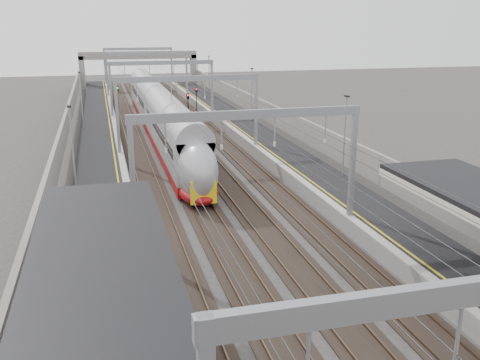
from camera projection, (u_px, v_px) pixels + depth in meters
platform_left at (100, 152)px, 49.99m from camera, size 4.00×120.00×1.00m
platform_right at (263, 142)px, 53.88m from camera, size 4.00×120.00×1.00m
tracks at (185, 151)px, 52.06m from camera, size 11.40×140.00×0.20m
overhead_line at (173, 81)px, 56.48m from camera, size 13.00×140.00×6.60m
overbridge at (139, 60)px, 101.61m from camera, size 22.00×2.20×6.90m
wall_left at (63, 142)px, 48.90m from camera, size 0.30×120.00×3.20m
wall_right at (294, 130)px, 54.35m from camera, size 0.30×120.00×3.20m
train at (161, 120)px, 56.80m from camera, size 2.79×50.75×4.40m
signal_green at (118, 94)px, 75.37m from camera, size 0.32×0.32×3.48m
signal_red_near at (188, 102)px, 68.10m from camera, size 0.32×0.32×3.48m
signal_red_far at (196, 95)px, 74.43m from camera, size 0.32×0.32×3.48m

